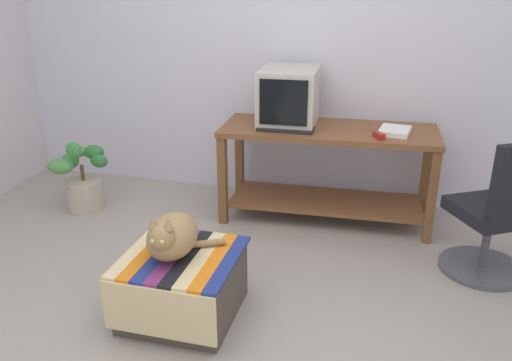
{
  "coord_description": "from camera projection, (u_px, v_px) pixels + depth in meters",
  "views": [
    {
      "loc": [
        0.79,
        -2.05,
        1.73
      ],
      "look_at": [
        0.01,
        0.85,
        0.55
      ],
      "focal_mm": 36.73,
      "sensor_mm": 36.0,
      "label": 1
    }
  ],
  "objects": [
    {
      "name": "desk",
      "position": [
        327.0,
        157.0,
        3.84
      ],
      "size": [
        1.57,
        0.66,
        0.71
      ],
      "rotation": [
        0.0,
        0.0,
        0.05
      ],
      "color": "brown",
      "rests_on": "ground_plane"
    },
    {
      "name": "ground_plane",
      "position": [
        210.0,
        339.0,
        2.67
      ],
      "size": [
        14.0,
        14.0,
        0.0
      ],
      "primitive_type": "plane",
      "color": "#9E9389"
    },
    {
      "name": "stapler",
      "position": [
        379.0,
        136.0,
        3.51
      ],
      "size": [
        0.09,
        0.11,
        0.04
      ],
      "primitive_type": "cube",
      "rotation": [
        0.0,
        0.0,
        0.56
      ],
      "color": "#A31E1E",
      "rests_on": "desk"
    },
    {
      "name": "keyboard",
      "position": [
        286.0,
        129.0,
        3.69
      ],
      "size": [
        0.4,
        0.16,
        0.02
      ],
      "primitive_type": "cube",
      "rotation": [
        0.0,
        0.0,
        0.01
      ],
      "color": "black",
      "rests_on": "desk"
    },
    {
      "name": "book",
      "position": [
        395.0,
        131.0,
        3.62
      ],
      "size": [
        0.23,
        0.27,
        0.04
      ],
      "primitive_type": "cube",
      "rotation": [
        0.0,
        0.0,
        -0.14
      ],
      "color": "white",
      "rests_on": "desk"
    },
    {
      "name": "cat",
      "position": [
        172.0,
        236.0,
        2.69
      ],
      "size": [
        0.37,
        0.4,
        0.29
      ],
      "rotation": [
        0.0,
        0.0,
        0.06
      ],
      "color": "#9E7A4C",
      "rests_on": "ottoman_with_blanket"
    },
    {
      "name": "office_chair",
      "position": [
        498.0,
        218.0,
        3.11
      ],
      "size": [
        0.58,
        0.58,
        0.89
      ],
      "rotation": [
        0.0,
        0.0,
        3.68
      ],
      "color": "#4C4C51",
      "rests_on": "ground_plane"
    },
    {
      "name": "tv_monitor",
      "position": [
        289.0,
        97.0,
        3.81
      ],
      "size": [
        0.43,
        0.54,
        0.4
      ],
      "rotation": [
        0.0,
        0.0,
        0.05
      ],
      "color": "#BCB7A8",
      "rests_on": "desk"
    },
    {
      "name": "back_wall",
      "position": [
        294.0,
        35.0,
        4.04
      ],
      "size": [
        8.0,
        0.1,
        2.6
      ],
      "primitive_type": "cube",
      "color": "silver",
      "rests_on": "ground_plane"
    },
    {
      "name": "ottoman_with_blanket",
      "position": [
        182.0,
        285.0,
        2.81
      ],
      "size": [
        0.59,
        0.61,
        0.36
      ],
      "color": "#4C4238",
      "rests_on": "ground_plane"
    },
    {
      "name": "potted_plant",
      "position": [
        82.0,
        181.0,
        4.08
      ],
      "size": [
        0.41,
        0.36,
        0.59
      ],
      "color": "#B7A893",
      "rests_on": "ground_plane"
    }
  ]
}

